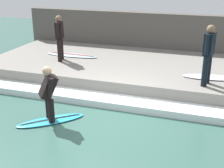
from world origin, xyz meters
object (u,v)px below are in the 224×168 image
(surfboard_riding, at_px, (51,120))
(surfer_waiting_near, at_px, (209,52))
(surfboard_waiting_far, at_px, (72,55))
(surfboard_waiting_near, at_px, (212,77))
(surfer_riding, at_px, (49,91))
(surfer_waiting_far, at_px, (60,36))

(surfboard_riding, xyz_separation_m, surfer_waiting_near, (2.55, -3.59, 1.46))
(surfboard_waiting_far, bearing_deg, surfer_waiting_near, -107.73)
(surfer_waiting_near, bearing_deg, surfboard_waiting_far, 72.27)
(surfboard_riding, bearing_deg, surfboard_waiting_near, -49.81)
(surfer_riding, height_order, surfer_waiting_far, surfer_waiting_far)
(surfer_riding, relative_size, surfboard_waiting_far, 0.68)
(surfer_waiting_near, bearing_deg, surfer_waiting_far, 79.75)
(surfer_waiting_near, xyz_separation_m, surfboard_waiting_far, (1.59, 4.96, -0.93))
(surfboard_waiting_near, xyz_separation_m, surfboard_waiting_far, (0.96, 5.14, 0.00))
(surfer_waiting_near, distance_m, surfboard_waiting_far, 5.29)
(surfer_waiting_far, bearing_deg, surfer_waiting_near, -100.25)
(surfer_waiting_near, height_order, surfboard_waiting_near, surfer_waiting_near)
(surfer_riding, xyz_separation_m, surfer_waiting_near, (2.55, -3.59, 0.65))
(surfboard_riding, distance_m, surfer_waiting_near, 4.64)
(surfboard_waiting_near, height_order, surfer_waiting_far, surfer_waiting_far)
(surfer_riding, xyz_separation_m, surfboard_waiting_far, (4.14, 1.37, -0.28))
(surfer_riding, relative_size, surfer_waiting_near, 0.82)
(surfer_waiting_near, height_order, surfer_waiting_far, surfer_waiting_near)
(surfer_riding, distance_m, surfboard_waiting_near, 4.94)
(surfer_waiting_near, relative_size, surfboard_waiting_near, 0.94)
(surfer_waiting_far, bearing_deg, surfboard_waiting_far, -9.03)
(surfboard_riding, height_order, surfer_waiting_near, surfer_waiting_near)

